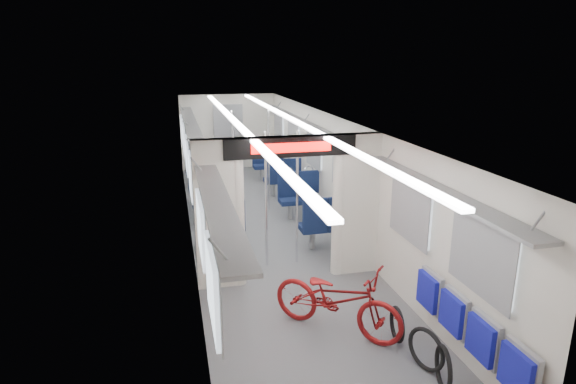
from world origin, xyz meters
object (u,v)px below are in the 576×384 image
object	(u,v)px
bike_hoop_a	(443,370)
seat_bay_far_left	(205,173)
bike_hoop_c	(397,326)
bicycle	(337,299)
stanchion_far_left	(234,162)
stanchion_far_right	(269,161)
seat_bay_far_right	(275,168)
stanchion_near_left	(266,201)
flip_bench	(468,326)
stanchion_near_right	(297,198)
bike_hoop_b	(426,351)
seat_bay_near_left	(216,208)
seat_bay_near_right	(311,205)

from	to	relation	value
bike_hoop_a	seat_bay_far_left	xyz separation A→B (m)	(-1.90, 8.15, 0.33)
bike_hoop_a	bike_hoop_c	bearing A→B (deg)	95.14
bicycle	stanchion_far_left	world-z (taller)	stanchion_far_left
bicycle	stanchion_far_right	xyz separation A→B (m)	(0.16, 5.21, 0.68)
seat_bay_far_right	stanchion_near_left	distance (m)	5.07
bicycle	seat_bay_far_left	size ratio (longest dim) A/B	0.84
seat_bay_far_left	bike_hoop_c	bearing A→B (deg)	-75.87
seat_bay_far_left	flip_bench	bearing A→B (deg)	-73.94
stanchion_near_right	stanchion_far_right	bearing A→B (deg)	87.79
bike_hoop_b	stanchion_near_right	xyz separation A→B (m)	(-0.67, 3.21, 0.91)
flip_bench	bike_hoop_c	bearing A→B (deg)	122.83
seat_bay_near_left	seat_bay_far_left	world-z (taller)	seat_bay_far_left
bike_hoop_a	seat_bay_far_right	world-z (taller)	seat_bay_far_right
stanchion_near_left	stanchion_far_right	size ratio (longest dim) A/B	1.00
seat_bay_near_right	bicycle	bearing A→B (deg)	-101.18
seat_bay_far_right	stanchion_far_right	size ratio (longest dim) A/B	0.89
bike_hoop_c	seat_bay_far_right	bearing A→B (deg)	89.60
seat_bay_far_left	stanchion_near_right	xyz separation A→B (m)	(1.20, -4.62, 0.60)
seat_bay_near_left	stanchion_far_right	bearing A→B (deg)	43.30
bike_hoop_a	seat_bay_near_left	size ratio (longest dim) A/B	0.26
stanchion_near_left	bike_hoop_c	bearing A→B (deg)	-66.26
bike_hoop_a	seat_bay_far_right	bearing A→B (deg)	90.21
seat_bay_far_right	bike_hoop_b	bearing A→B (deg)	-89.95
bicycle	seat_bay_far_left	xyz separation A→B (m)	(-1.15, 6.84, 0.08)
seat_bay_near_left	stanchion_near_right	bearing A→B (deg)	-55.34
bike_hoop_c	seat_bay_far_left	bearing A→B (deg)	104.13
flip_bench	stanchion_far_left	xyz separation A→B (m)	(-1.76, 6.36, 0.57)
bike_hoop_a	stanchion_far_right	xyz separation A→B (m)	(-0.58, 6.52, 0.93)
bike_hoop_b	bike_hoop_c	distance (m)	0.61
bike_hoop_c	seat_bay_near_right	size ratio (longest dim) A/B	0.21
stanchion_far_left	seat_bay_far_left	bearing A→B (deg)	108.43
stanchion_near_right	seat_bay_far_left	bearing A→B (deg)	104.61
bike_hoop_b	bike_hoop_c	xyz separation A→B (m)	(-0.06, 0.61, -0.03)
seat_bay_near_left	stanchion_near_right	size ratio (longest dim) A/B	0.84
stanchion_near_left	stanchion_far_right	xyz separation A→B (m)	(0.64, 2.99, 0.00)
flip_bench	seat_bay_far_right	size ratio (longest dim) A/B	1.03
bicycle	bike_hoop_b	distance (m)	1.24
seat_bay_far_right	stanchion_far_right	distance (m)	2.06
bike_hoop_b	bike_hoop_c	bearing A→B (deg)	95.64
bike_hoop_c	stanchion_far_left	bearing A→B (deg)	102.88
bicycle	bike_hoop_a	distance (m)	1.53
seat_bay_near_right	stanchion_far_left	xyz separation A→B (m)	(-1.34, 1.63, 0.60)
bike_hoop_a	bicycle	bearing A→B (deg)	119.65
flip_bench	bike_hoop_a	distance (m)	0.56
seat_bay_far_right	stanchion_far_left	world-z (taller)	stanchion_far_left
seat_bay_far_left	seat_bay_near_right	bearing A→B (deg)	-59.87
bike_hoop_a	seat_bay_near_left	world-z (taller)	seat_bay_near_left
seat_bay_near_right	stanchion_near_left	distance (m)	1.94
bike_hoop_c	seat_bay_near_left	distance (m)	4.72
bicycle	bike_hoop_b	world-z (taller)	bicycle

